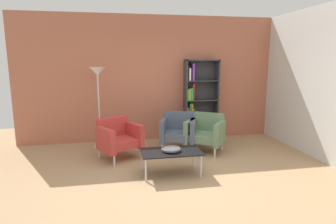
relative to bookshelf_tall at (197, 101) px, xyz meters
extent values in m
plane|color=tan|center=(-0.93, -2.25, -0.92)|extent=(8.32, 8.32, 0.00)
cube|color=#B2664C|center=(-0.93, 0.21, 0.53)|extent=(6.40, 0.12, 2.90)
cube|color=silver|center=(1.93, -1.65, 0.53)|extent=(0.12, 5.20, 2.90)
cube|color=#333338|center=(-0.30, -0.02, 0.03)|extent=(0.03, 0.30, 1.90)
cube|color=#333338|center=(0.47, -0.02, 0.03)|extent=(0.03, 0.30, 1.90)
cube|color=#333338|center=(0.09, -0.02, 0.97)|extent=(0.80, 0.30, 0.03)
cube|color=#333338|center=(0.09, -0.02, -0.90)|extent=(0.80, 0.30, 0.03)
cube|color=#333338|center=(0.09, 0.12, 0.03)|extent=(0.80, 0.02, 1.90)
cube|color=#333338|center=(0.09, -0.02, -0.43)|extent=(0.76, 0.28, 0.02)
cube|color=#333338|center=(0.09, -0.02, 0.03)|extent=(0.76, 0.28, 0.02)
cube|color=#333338|center=(0.09, -0.02, 0.49)|extent=(0.76, 0.28, 0.02)
cube|color=yellow|center=(-0.26, -0.06, -0.69)|extent=(0.04, 0.20, 0.37)
cube|color=black|center=(-0.22, -0.04, -0.72)|extent=(0.04, 0.25, 0.32)
cube|color=red|center=(-0.17, -0.06, -0.69)|extent=(0.03, 0.19, 0.38)
cube|color=yellow|center=(-0.12, -0.06, -0.71)|extent=(0.03, 0.20, 0.33)
cube|color=green|center=(-0.08, -0.07, -0.67)|extent=(0.03, 0.17, 0.41)
cube|color=orange|center=(-0.27, -0.06, -0.27)|extent=(0.03, 0.19, 0.30)
cube|color=purple|center=(-0.23, -0.07, -0.29)|extent=(0.02, 0.18, 0.26)
cube|color=green|center=(-0.20, -0.07, -0.23)|extent=(0.03, 0.17, 0.38)
cube|color=orange|center=(-0.16, -0.03, -0.23)|extent=(0.03, 0.25, 0.37)
cube|color=green|center=(-0.12, -0.04, -0.29)|extent=(0.03, 0.23, 0.25)
cube|color=green|center=(-0.27, -0.04, 0.17)|extent=(0.03, 0.23, 0.26)
cube|color=yellow|center=(-0.22, -0.03, 0.18)|extent=(0.03, 0.25, 0.27)
cube|color=green|center=(-0.17, -0.03, 0.19)|extent=(0.04, 0.25, 0.29)
cube|color=red|center=(-0.13, -0.06, 0.24)|extent=(0.02, 0.19, 0.39)
cube|color=black|center=(-0.27, -0.04, 0.67)|extent=(0.03, 0.23, 0.33)
cube|color=white|center=(-0.23, -0.06, 0.65)|extent=(0.04, 0.20, 0.29)
cube|color=black|center=(-0.19, -0.03, 0.64)|extent=(0.03, 0.25, 0.28)
cube|color=purple|center=(-0.14, -0.03, 0.70)|extent=(0.04, 0.25, 0.38)
cube|color=black|center=(-1.03, -2.00, -0.53)|extent=(1.00, 0.56, 0.02)
cylinder|color=silver|center=(-1.48, -2.23, -0.73)|extent=(0.03, 0.03, 0.38)
cylinder|color=silver|center=(-0.58, -2.23, -0.73)|extent=(0.03, 0.03, 0.38)
cylinder|color=silver|center=(-1.48, -1.77, -0.73)|extent=(0.03, 0.03, 0.38)
cylinder|color=silver|center=(-0.58, -1.77, -0.73)|extent=(0.03, 0.03, 0.38)
cylinder|color=#4C4C51|center=(-1.03, -2.00, -0.51)|extent=(0.13, 0.13, 0.02)
cylinder|color=#4C4C51|center=(-1.03, -2.00, -0.49)|extent=(0.32, 0.32, 0.02)
torus|color=#4C4C51|center=(-1.03, -2.00, -0.48)|extent=(0.32, 0.32, 0.02)
cube|color=#4C566B|center=(-0.64, -0.76, -0.60)|extent=(0.78, 0.74, 0.16)
cube|color=#4C566B|center=(-0.56, -0.50, -0.33)|extent=(0.65, 0.30, 0.38)
cube|color=#4C566B|center=(-0.94, -0.69, -0.49)|extent=(0.27, 0.62, 0.46)
cube|color=#4C566B|center=(-0.35, -0.86, -0.49)|extent=(0.27, 0.62, 0.46)
cylinder|color=silver|center=(-1.01, -0.97, -0.80)|extent=(0.04, 0.04, 0.24)
cylinder|color=silver|center=(-0.44, -1.14, -0.80)|extent=(0.04, 0.04, 0.24)
cylinder|color=silver|center=(-0.85, -0.41, -0.80)|extent=(0.04, 0.04, 0.24)
cylinder|color=silver|center=(-0.27, -0.58, -0.80)|extent=(0.04, 0.04, 0.24)
cube|color=#B73833|center=(-1.86, -1.08, -0.60)|extent=(0.84, 0.82, 0.16)
cube|color=#B73833|center=(-1.99, -0.85, -0.33)|extent=(0.62, 0.42, 0.38)
cube|color=#B73833|center=(-2.12, -1.26, -0.49)|extent=(0.39, 0.59, 0.46)
cube|color=#B73833|center=(-1.58, -0.95, -0.49)|extent=(0.39, 0.59, 0.46)
cylinder|color=silver|center=(-1.97, -1.50, -0.80)|extent=(0.04, 0.04, 0.24)
cylinder|color=silver|center=(-1.45, -1.21, -0.80)|extent=(0.04, 0.04, 0.24)
cylinder|color=silver|center=(-2.25, -1.00, -0.80)|extent=(0.04, 0.04, 0.24)
cylinder|color=silver|center=(-1.73, -0.70, -0.80)|extent=(0.04, 0.04, 0.24)
cube|color=slate|center=(-0.12, -0.99, -0.60)|extent=(0.86, 0.84, 0.16)
cube|color=slate|center=(0.04, -0.77, -0.33)|extent=(0.59, 0.46, 0.38)
cube|color=slate|center=(-0.38, -0.83, -0.49)|extent=(0.44, 0.57, 0.46)
cube|color=slate|center=(0.13, -1.18, -0.49)|extent=(0.44, 0.57, 0.46)
cylinder|color=silver|center=(-0.54, -1.07, -0.80)|extent=(0.04, 0.04, 0.24)
cylinder|color=silver|center=(-0.05, -1.41, -0.80)|extent=(0.04, 0.04, 0.24)
cylinder|color=silver|center=(-0.21, -0.59, -0.80)|extent=(0.04, 0.04, 0.24)
cylinder|color=silver|center=(0.29, -0.94, -0.80)|extent=(0.04, 0.04, 0.24)
cylinder|color=silver|center=(-2.27, -0.24, -0.91)|extent=(0.28, 0.28, 0.02)
cylinder|color=silver|center=(-2.27, -0.24, -0.07)|extent=(0.03, 0.03, 1.65)
cone|color=white|center=(-2.27, -0.24, 0.73)|extent=(0.32, 0.32, 0.18)
camera|label=1|loc=(-1.88, -6.37, 0.97)|focal=29.99mm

